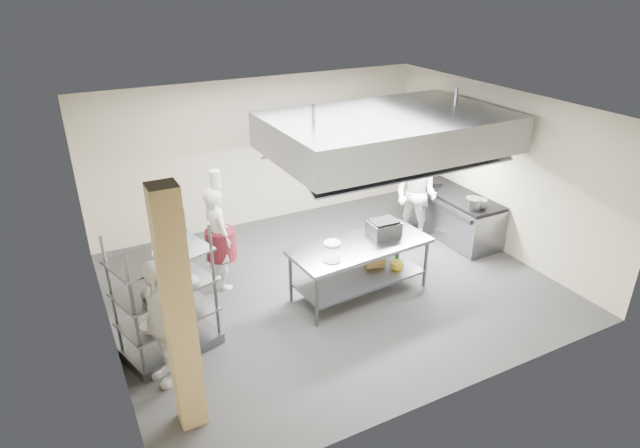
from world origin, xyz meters
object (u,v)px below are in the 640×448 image
island (360,269)px  cooking_range (454,216)px  chef_head (218,238)px  griddle (384,228)px  chef_line (416,195)px  pass_rack (165,293)px  chef_plating (161,322)px  stockpot (473,203)px

island → cooking_range: bearing=14.7°
chef_head → griddle: chef_head is taller
island → chef_line: bearing=27.4°
island → chef_line: chef_line is taller
pass_rack → chef_plating: size_ratio=1.07×
chef_line → stockpot: (0.57, -0.96, 0.08)m
pass_rack → chef_line: (5.10, 1.29, -0.02)m
cooking_range → chef_line: 0.96m
pass_rack → chef_head: (1.16, 1.35, -0.05)m
cooking_range → chef_head: bearing=175.8°
griddle → chef_plating: bearing=-167.4°
pass_rack → chef_head: bearing=32.5°
island → cooking_range: island is taller
island → pass_rack: size_ratio=1.21×
chef_plating → island: bearing=82.1°
griddle → island: bearing=-164.5°
cooking_range → chef_plating: 6.26m
chef_plating → cooking_range: bearing=86.3°
chef_head → chef_line: 3.94m
chef_plating → griddle: size_ratio=3.61×
chef_head → griddle: 2.72m
chef_plating → chef_line: bearing=91.1°
pass_rack → griddle: size_ratio=3.87×
chef_line → griddle: bearing=-76.3°
pass_rack → chef_head: 1.78m
cooking_range → chef_head: size_ratio=1.12×
chef_line → chef_plating: bearing=-94.1°
chef_plating → stockpot: size_ratio=5.94×
chef_head → island: bearing=-133.1°
island → cooking_range: (2.79, 0.96, -0.04)m
cooking_range → chef_line: (-0.78, 0.28, 0.50)m
island → chef_head: chef_head is taller
chef_head → chef_line: bearing=-100.0°
island → chef_plating: 3.34m
cooking_range → stockpot: 0.92m
chef_line → griddle: (-1.50, -1.12, 0.11)m
pass_rack → cooking_range: (5.88, 1.01, -0.52)m
chef_plating → griddle: bearing=82.6°
cooking_range → griddle: bearing=-159.8°
griddle → cooking_range: bearing=22.4°
pass_rack → chef_plating: bearing=-125.1°
cooking_range → stockpot: stockpot is taller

